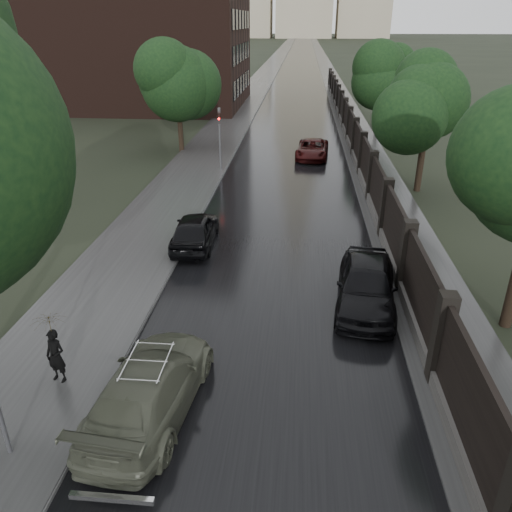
% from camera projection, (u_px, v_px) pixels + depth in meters
% --- Properties ---
extents(road, '(8.00, 420.00, 0.02)m').
position_uv_depth(road, '(302.00, 47.00, 180.40)').
color(road, black).
rests_on(road, ground).
extents(sidewalk_left, '(4.00, 420.00, 0.16)m').
position_uv_depth(sidewalk_left, '(286.00, 47.00, 180.86)').
color(sidewalk_left, '#2D2D2D').
rests_on(sidewalk_left, ground).
extents(verge_right, '(3.00, 420.00, 0.08)m').
position_uv_depth(verge_right, '(317.00, 47.00, 179.95)').
color(verge_right, '#2D2D2D').
rests_on(verge_right, ground).
extents(fence_right, '(0.45, 75.72, 2.70)m').
position_uv_depth(fence_right, '(352.00, 136.00, 37.37)').
color(fence_right, '#383533').
rests_on(fence_right, ground).
extents(tree_left_far, '(4.25, 4.25, 7.39)m').
position_uv_depth(tree_left_far, '(177.00, 77.00, 34.76)').
color(tree_left_far, black).
rests_on(tree_left_far, ground).
extents(tree_right_b, '(4.08, 4.08, 7.01)m').
position_uv_depth(tree_right_b, '(429.00, 101.00, 26.44)').
color(tree_right_b, black).
rests_on(tree_right_b, ground).
extents(tree_right_c, '(4.08, 4.08, 7.01)m').
position_uv_depth(tree_right_c, '(382.00, 70.00, 42.64)').
color(tree_right_c, black).
rests_on(tree_right_c, ground).
extents(traffic_light, '(0.16, 0.32, 4.00)m').
position_uv_depth(traffic_light, '(220.00, 134.00, 31.18)').
color(traffic_light, '#59595E').
rests_on(traffic_light, ground).
extents(brick_building, '(24.00, 18.00, 20.00)m').
position_uv_depth(brick_building, '(130.00, 8.00, 53.34)').
color(brick_building, black).
rests_on(brick_building, ground).
extents(volga_sedan, '(2.62, 5.34, 1.49)m').
position_uv_depth(volga_sedan, '(150.00, 387.00, 12.13)').
color(volga_sedan, '#4A4D3E').
rests_on(volga_sedan, ground).
extents(hatchback_left, '(1.82, 4.26, 1.44)m').
position_uv_depth(hatchback_left, '(195.00, 230.00, 21.32)').
color(hatchback_left, black).
rests_on(hatchback_left, ground).
extents(car_right_near, '(2.47, 5.01, 1.64)m').
position_uv_depth(car_right_near, '(366.00, 284.00, 16.71)').
color(car_right_near, black).
rests_on(car_right_near, ground).
extents(car_right_far, '(2.49, 4.75, 1.28)m').
position_uv_depth(car_right_far, '(312.00, 149.00, 35.05)').
color(car_right_far, black).
rests_on(car_right_far, ground).
extents(pedestrian_umbrella, '(1.09, 1.10, 2.39)m').
position_uv_depth(pedestrian_umbrella, '(50.00, 329.00, 12.62)').
color(pedestrian_umbrella, black).
rests_on(pedestrian_umbrella, sidewalk_left).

